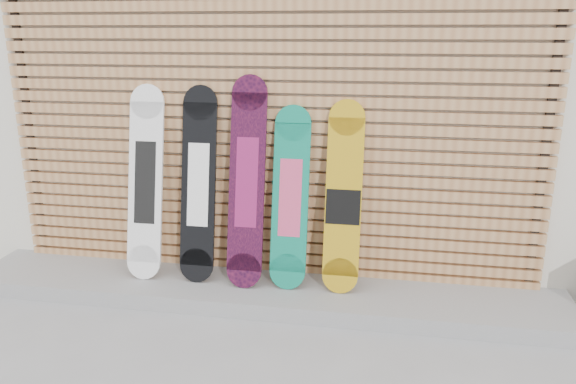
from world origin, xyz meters
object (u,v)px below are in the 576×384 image
at_px(snowboard_1, 199,185).
at_px(snowboard_3, 290,198).
at_px(snowboard_4, 343,199).
at_px(snowboard_2, 247,182).
at_px(snowboard_0, 146,183).

height_order(snowboard_1, snowboard_3, snowboard_1).
height_order(snowboard_1, snowboard_4, snowboard_1).
bearing_deg(snowboard_2, snowboard_3, 3.29).
relative_size(snowboard_1, snowboard_2, 0.95).
height_order(snowboard_3, snowboard_4, snowboard_4).
distance_m(snowboard_2, snowboard_3, 0.35).
bearing_deg(snowboard_0, snowboard_3, 0.61).
distance_m(snowboard_0, snowboard_2, 0.82).
distance_m(snowboard_0, snowboard_1, 0.43).
bearing_deg(snowboard_0, snowboard_1, 1.36).
bearing_deg(snowboard_4, snowboard_0, -179.55).
bearing_deg(snowboard_2, snowboard_1, 177.51).
bearing_deg(snowboard_4, snowboard_1, -179.91).
relative_size(snowboard_0, snowboard_3, 1.10).
bearing_deg(snowboard_1, snowboard_2, -2.49).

